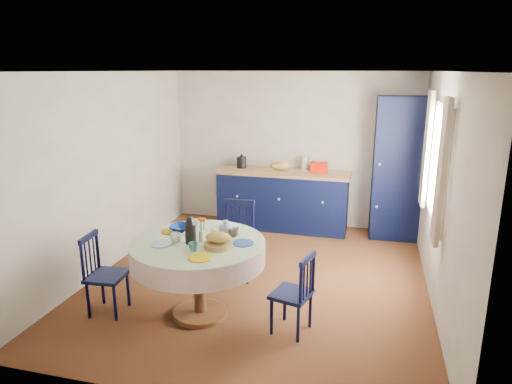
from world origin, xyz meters
TOP-DOWN VIEW (x-y plane):
  - floor at (0.00, 0.00)m, footprint 4.50×4.50m
  - ceiling at (0.00, 0.00)m, footprint 4.50×4.50m
  - wall_back at (0.00, 2.25)m, footprint 4.00×0.02m
  - wall_left at (-2.00, 0.00)m, footprint 0.02×4.50m
  - wall_right at (2.00, 0.00)m, footprint 0.02×4.50m
  - window at (1.95, 0.30)m, footprint 0.10×1.74m
  - kitchen_counter at (-0.10, 1.96)m, footprint 2.13×0.68m
  - pantry_cabinet at (1.66, 2.00)m, footprint 0.77×0.57m
  - dining_table at (-0.40, -1.00)m, footprint 1.37×1.37m
  - chair_left at (-1.41, -1.18)m, footprint 0.40×0.42m
  - chair_far at (-0.30, 0.02)m, footprint 0.45×0.43m
  - chair_right at (0.61, -1.06)m, footprint 0.44×0.45m
  - mug_a at (-0.62, -1.06)m, footprint 0.11×0.11m
  - mug_b at (-0.35, -1.26)m, footprint 0.09×0.09m
  - mug_c at (-0.09, -0.77)m, footprint 0.11×0.11m
  - mug_d at (-0.58, -0.59)m, footprint 0.09×0.09m
  - cobalt_bowl at (-0.68, -0.75)m, footprint 0.25×0.25m

SIDE VIEW (x-z plane):
  - floor at x=0.00m, z-range 0.00..0.00m
  - chair_right at x=0.61m, z-range 0.01..0.84m
  - chair_left at x=-1.41m, z-range 0.01..0.88m
  - chair_far at x=-0.30m, z-range 0.01..0.96m
  - kitchen_counter at x=-0.10m, z-range -0.11..1.08m
  - dining_table at x=-0.40m, z-range 0.15..1.26m
  - cobalt_bowl at x=-0.68m, z-range 0.83..0.90m
  - mug_d at x=-0.58m, z-range 0.83..0.92m
  - mug_b at x=-0.35m, z-range 0.83..0.92m
  - mug_c at x=-0.09m, z-range 0.83..0.92m
  - mug_a at x=-0.62m, z-range 0.83..0.92m
  - pantry_cabinet at x=1.66m, z-range 0.00..2.15m
  - wall_back at x=0.00m, z-range 0.00..2.50m
  - wall_left at x=-2.00m, z-range 0.00..2.50m
  - wall_right at x=2.00m, z-range 0.00..2.50m
  - window at x=1.95m, z-range 0.80..2.25m
  - ceiling at x=0.00m, z-range 2.50..2.50m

